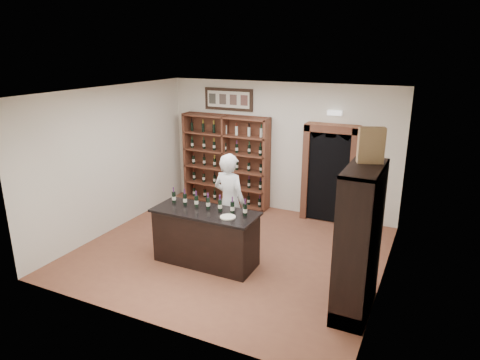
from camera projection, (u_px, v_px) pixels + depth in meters
name	position (u px, v px, depth m)	size (l,w,h in m)	color
floor	(231.00, 251.00, 8.19)	(5.50, 5.50, 0.00)	brown
ceiling	(230.00, 92.00, 7.29)	(5.50, 5.50, 0.00)	white
wall_back	(279.00, 148.00, 9.89)	(5.50, 0.04, 3.00)	beige
wall_left	(113.00, 159.00, 8.87)	(0.04, 5.00, 3.00)	beige
wall_right	(389.00, 198.00, 6.60)	(0.04, 5.00, 3.00)	beige
wine_shelf	(226.00, 160.00, 10.40)	(2.20, 0.38, 2.20)	brown
framed_picture	(229.00, 99.00, 10.09)	(1.25, 0.04, 0.52)	black
arched_doorway	(330.00, 171.00, 9.33)	(1.17, 0.35, 2.17)	black
emergency_light	(335.00, 113.00, 9.03)	(0.30, 0.10, 0.10)	white
tasting_counter	(206.00, 237.00, 7.60)	(1.88, 0.78, 1.00)	black
counter_bottle_0	(174.00, 197.00, 7.81)	(0.07, 0.07, 0.30)	black
counter_bottle_1	(185.00, 199.00, 7.71)	(0.07, 0.07, 0.30)	black
counter_bottle_2	(196.00, 201.00, 7.61)	(0.07, 0.07, 0.30)	black
counter_bottle_3	(208.00, 203.00, 7.51)	(0.07, 0.07, 0.30)	black
counter_bottle_4	(220.00, 205.00, 7.41)	(0.07, 0.07, 0.30)	black
counter_bottle_5	(232.00, 207.00, 7.31)	(0.07, 0.07, 0.30)	black
counter_bottle_6	(245.00, 210.00, 7.21)	(0.07, 0.07, 0.30)	black
side_cabinet	(359.00, 264.00, 6.14)	(0.48, 1.20, 2.20)	black
shopkeeper	(230.00, 202.00, 8.02)	(0.69, 0.45, 1.89)	silver
plate	(228.00, 217.00, 7.15)	(0.26, 0.26, 0.02)	beige
wine_crate	(371.00, 145.00, 5.84)	(0.35, 0.15, 0.50)	tan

